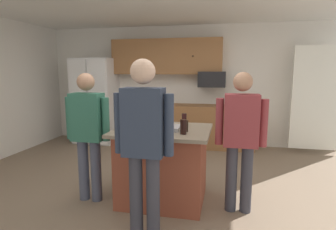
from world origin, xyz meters
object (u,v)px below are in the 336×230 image
kitchen_island (163,164)px  glass_short_whisky (184,119)px  glass_stout_tall (186,126)px  glass_dark_ale (128,126)px  tumbler_amber (183,127)px  mug_ceramic_white (140,124)px  person_host_foreground (241,134)px  person_guest_by_door (88,129)px  person_guest_left (144,138)px  microwave_over_range (212,79)px  serving_tray (162,128)px  refrigerator (96,101)px

kitchen_island → glass_short_whisky: bearing=54.4°
glass_short_whisky → glass_stout_tall: bearing=-78.7°
glass_dark_ale → tumbler_amber: 0.65m
mug_ceramic_white → glass_stout_tall: 0.60m
kitchen_island → person_host_foreground: size_ratio=0.71×
person_guest_by_door → glass_short_whisky: person_guest_by_door is taller
glass_stout_tall → person_guest_left: bearing=-111.0°
microwave_over_range → serving_tray: (-0.43, -2.68, -0.50)m
refrigerator → glass_dark_ale: (1.81, -2.77, 0.05)m
glass_dark_ale → microwave_over_range: bearing=74.7°
person_host_foreground → person_guest_left: person_guest_left is taller
serving_tray → person_guest_left: bearing=-89.0°
glass_dark_ale → tumbler_amber: size_ratio=0.86×
refrigerator → kitchen_island: bearing=-49.4°
microwave_over_range → glass_dark_ale: 3.03m
kitchen_island → tumbler_amber: bearing=-38.9°
microwave_over_range → kitchen_island: bearing=-99.3°
glass_stout_tall → kitchen_island: bearing=161.9°
mug_ceramic_white → glass_short_whisky: size_ratio=0.86×
serving_tray → person_host_foreground: bearing=-3.5°
refrigerator → serving_tray: size_ratio=4.32×
kitchen_island → glass_stout_tall: glass_stout_tall is taller
refrigerator → serving_tray: 3.35m
kitchen_island → glass_stout_tall: size_ratio=8.71×
microwave_over_range → person_guest_left: 3.54m
refrigerator → microwave_over_range: (2.60, 0.12, 0.50)m
person_host_foreground → glass_short_whisky: person_host_foreground is taller
mug_ceramic_white → glass_stout_tall: bearing=-10.4°
person_host_foreground → person_guest_left: bearing=44.6°
mug_ceramic_white → serving_tray: bearing=-7.7°
person_guest_by_door → glass_dark_ale: 0.55m
glass_stout_tall → serving_tray: size_ratio=0.30×
microwave_over_range → person_guest_by_door: 3.18m
glass_dark_ale → glass_stout_tall: 0.67m
microwave_over_range → glass_stout_tall: (-0.14, -2.75, -0.46)m
glass_dark_ale → glass_stout_tall: bearing=12.4°
glass_dark_ale → glass_stout_tall: glass_dark_ale is taller
glass_stout_tall → refrigerator: bearing=133.1°
person_guest_left → person_host_foreground: bearing=-51.5°
refrigerator → kitchen_island: 3.37m
person_host_foreground → glass_dark_ale: bearing=12.2°
microwave_over_range → glass_dark_ale: microwave_over_range is taller
glass_dark_ale → glass_stout_tall: (0.66, 0.14, -0.01)m
microwave_over_range → person_guest_left: size_ratio=0.32×
glass_short_whisky → kitchen_island: bearing=-125.6°
kitchen_island → glass_dark_ale: bearing=-146.4°
mug_ceramic_white → glass_dark_ale: bearing=-105.8°
mug_ceramic_white → glass_dark_ale: 0.26m
refrigerator → glass_stout_tall: 3.60m
tumbler_amber → microwave_over_range: bearing=87.2°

